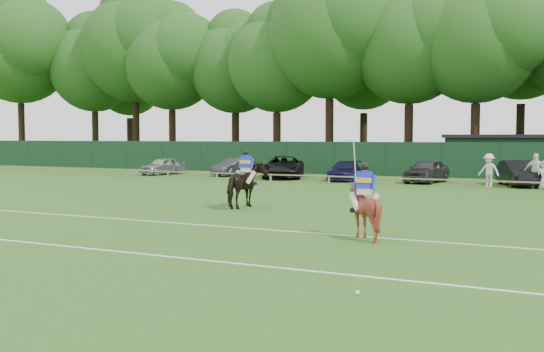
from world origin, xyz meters
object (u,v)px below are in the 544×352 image
Objects in this scene: sedan_silver at (162,166)px; sedan_navy at (345,171)px; horse_dark at (246,185)px; sedan_grey at (235,167)px; polo_ball at (357,293)px; suv_black at (283,167)px; spectator_mid at (535,171)px; hatch_grey at (427,171)px; utility_shed at (507,155)px; estate_black at (518,173)px; spectator_left at (489,170)px; horse_chestnut at (364,211)px.

sedan_silver is 0.89× the size of sedan_navy.
horse_dark is 21.25m from sedan_grey.
horse_dark is 24.18× the size of polo_ball.
sedan_grey reaches higher than sedan_navy.
suv_black is 16.41m from spectator_mid.
utility_shed is (3.81, 8.49, 0.79)m from hatch_grey.
sedan_silver is 0.86× the size of estate_black.
sedan_silver is 19.90m from hatch_grey.
sedan_silver is (-16.52, 17.04, -0.26)m from horse_dark.
estate_black is at bearing 3.99° from hatch_grey.
spectator_left is 27.47m from polo_ball.
polo_ball is at bearing -71.21° from spectator_left.
utility_shed is (0.49, 31.27, 0.75)m from horse_chestnut.
spectator_left is at bearing -115.71° from horse_dark.
polo_ball is (-1.18, -27.17, -0.93)m from spectator_mid.
hatch_grey reaches higher than polo_ball.
suv_black is (10.01, 0.32, 0.11)m from sedan_silver.
sedan_grey is 35.63m from polo_ball.
horse_chestnut is 6.57m from polo_ball.
spectator_mid is at bearing -123.09° from horse_dark.
utility_shed is at bearing 92.18° from polo_ball.
spectator_left is (23.83, -1.18, 0.29)m from sedan_silver.
sedan_navy is (14.64, -0.01, -0.03)m from sedan_silver.
suv_black is at bearing 12.01° from sedan_silver.
sedan_navy is at bearing -71.17° from horse_chestnut.
spectator_mid is at bearing -76.11° from estate_black.
sedan_grey is 19.69m from utility_shed.
estate_black is at bearing -8.63° from sedan_navy.
sedan_grey is 0.48× the size of utility_shed.
polo_ball is at bearing -78.63° from sedan_navy.
sedan_navy is 0.99× the size of hatch_grey.
sedan_navy is 5.27m from hatch_grey.
horse_dark is 23.73m from sedan_silver.
spectator_mid reaches higher than sedan_grey.
horse_chestnut is at bearing 140.63° from horse_dark.
spectator_mid is (2.49, -0.25, 0.03)m from spectator_left.
hatch_grey is at bearing 11.41° from sedan_silver.
horse_dark reaches higher than estate_black.
sedan_navy is (-8.58, 22.35, -0.16)m from horse_chestnut.
polo_ball is (10.49, -28.59, -0.58)m from sedan_navy.
spectator_mid reaches higher than sedan_silver.
hatch_grey is at bearing 154.65° from spectator_mid.
horse_dark is 1.38× the size of horse_chestnut.
hatch_grey is at bearing 173.81° from spectator_left.
sedan_silver is 0.70× the size of suv_black.
hatch_grey is at bearing -114.20° from utility_shed.
hatch_grey reaches higher than sedan_silver.
hatch_grey is at bearing 154.82° from estate_black.
estate_black is at bearing 89.64° from polo_ball.
sedan_navy is 48.19× the size of polo_ball.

